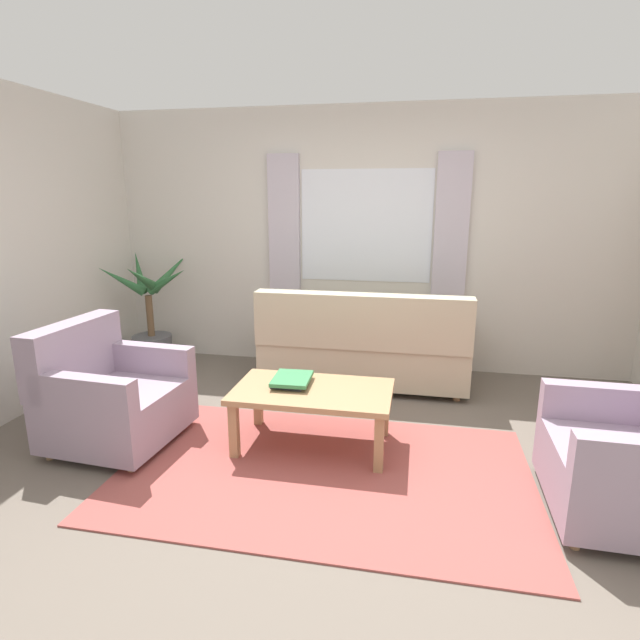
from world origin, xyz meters
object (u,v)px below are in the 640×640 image
(armchair_left, at_px, (110,396))
(book_stack_on_table, at_px, (291,380))
(couch, at_px, (364,347))
(potted_plant, at_px, (151,324))
(coffee_table, at_px, (313,397))

(armchair_left, height_order, book_stack_on_table, armchair_left)
(couch, xyz_separation_m, armchair_left, (-1.66, -1.50, -0.01))
(couch, relative_size, armchair_left, 2.12)
(armchair_left, relative_size, potted_plant, 0.74)
(couch, distance_m, armchair_left, 2.23)
(armchair_left, bearing_deg, potted_plant, 23.64)
(potted_plant, bearing_deg, couch, -3.35)
(armchair_left, distance_m, coffee_table, 1.46)
(couch, xyz_separation_m, book_stack_on_table, (-0.38, -1.23, 0.10))
(couch, distance_m, potted_plant, 2.25)
(coffee_table, relative_size, potted_plant, 0.92)
(coffee_table, xyz_separation_m, potted_plant, (-2.03, 1.42, 0.06))
(couch, distance_m, coffee_table, 1.31)
(couch, bearing_deg, potted_plant, -3.35)
(armchair_left, relative_size, book_stack_on_table, 2.69)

